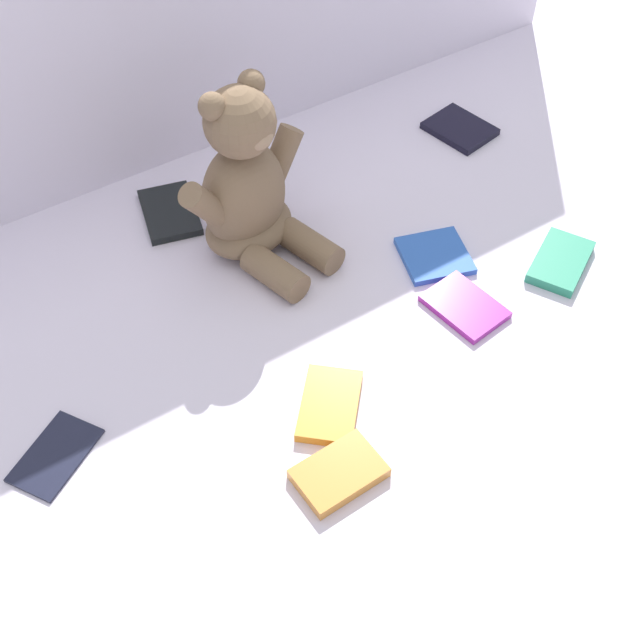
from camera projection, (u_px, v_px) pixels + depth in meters
name	position (u px, v px, depth m)	size (l,w,h in m)	color
ground_plane	(272.00, 326.00, 1.19)	(3.20, 3.20, 0.00)	silver
backdrop_drape	(114.00, 16.00, 1.22)	(1.75, 0.03, 0.55)	silver
teddy_bear	(248.00, 191.00, 1.23)	(0.24, 0.23, 0.28)	#7A6047
book_case_0	(435.00, 256.00, 1.28)	(0.10, 0.10, 0.01)	blue
book_case_1	(170.00, 212.00, 1.34)	(0.08, 0.13, 0.01)	black
book_case_2	(460.00, 129.00, 1.49)	(0.09, 0.11, 0.01)	black
book_case_3	(339.00, 473.00, 1.03)	(0.07, 0.11, 0.02)	orange
book_case_4	(330.00, 405.00, 1.10)	(0.07, 0.12, 0.01)	orange
book_case_5	(561.00, 262.00, 1.27)	(0.07, 0.12, 0.02)	#2A8A67
book_case_6	(465.00, 306.00, 1.21)	(0.08, 0.11, 0.01)	#982391
book_case_7	(55.00, 454.00, 1.05)	(0.07, 0.12, 0.01)	#1C1E32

